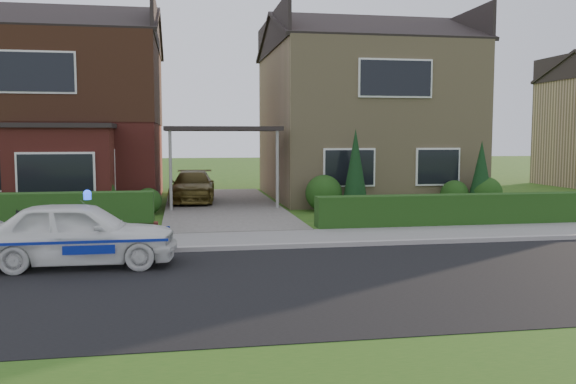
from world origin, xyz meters
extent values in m
plane|color=#255115|center=(0.00, 0.00, 0.00)|extent=(120.00, 120.00, 0.00)
cube|color=black|center=(0.00, 0.00, 0.00)|extent=(60.00, 6.00, 0.02)
cube|color=#9E9993|center=(0.00, 3.05, 0.06)|extent=(60.00, 0.16, 0.12)
cube|color=slate|center=(0.00, 4.10, 0.05)|extent=(60.00, 2.00, 0.10)
cube|color=#666059|center=(0.00, 11.00, 0.06)|extent=(3.80, 12.00, 0.12)
cube|color=maroon|center=(-5.80, 14.00, 2.90)|extent=(7.20, 8.00, 5.80)
cube|color=white|center=(-4.22, 9.98, 1.40)|extent=(1.60, 0.08, 1.30)
cube|color=white|center=(-5.80, 9.98, 4.40)|extent=(2.60, 0.08, 1.30)
cube|color=black|center=(-5.80, 14.00, 4.35)|extent=(7.26, 8.06, 2.90)
cube|color=maroon|center=(-4.94, 9.30, 1.35)|extent=(3.00, 1.40, 2.70)
cube|color=black|center=(-4.94, 9.30, 2.77)|extent=(3.20, 1.60, 0.14)
cube|color=tan|center=(5.80, 14.00, 2.90)|extent=(7.20, 8.00, 5.80)
cube|color=white|center=(4.22, 9.98, 1.40)|extent=(1.80, 0.08, 1.30)
cube|color=white|center=(7.38, 9.98, 1.40)|extent=(1.60, 0.08, 1.30)
cube|color=white|center=(5.80, 9.98, 4.40)|extent=(2.60, 0.08, 1.30)
cube|color=black|center=(0.00, 11.00, 2.70)|extent=(3.80, 3.00, 0.14)
cylinder|color=gray|center=(-1.70, 9.60, 1.35)|extent=(0.10, 0.10, 2.70)
cylinder|color=gray|center=(1.70, 9.60, 1.35)|extent=(0.10, 0.10, 2.70)
cube|color=#1A3711|center=(5.80, 5.35, 0.00)|extent=(7.50, 0.55, 0.80)
sphere|color=#1A3711|center=(-4.00, 9.30, 0.66)|extent=(1.32, 1.32, 1.32)
sphere|color=#1A3711|center=(-2.40, 9.60, 0.42)|extent=(0.84, 0.84, 0.84)
sphere|color=#1A3711|center=(3.20, 9.40, 0.60)|extent=(1.20, 1.20, 1.20)
sphere|color=#1A3711|center=(7.80, 9.50, 0.48)|extent=(0.96, 0.96, 0.96)
sphere|color=#1A3711|center=(8.80, 9.20, 0.54)|extent=(1.08, 1.08, 1.08)
cone|color=black|center=(4.20, 9.20, 1.30)|extent=(0.90, 0.90, 2.60)
cone|color=black|center=(8.60, 9.20, 1.10)|extent=(0.90, 0.90, 2.20)
imported|color=white|center=(-3.28, 1.97, 0.62)|extent=(1.58, 3.68, 1.24)
sphere|color=#193FF2|center=(-3.10, 1.97, 1.32)|extent=(0.17, 0.17, 0.17)
cube|color=navy|center=(-3.28, 1.23, 0.57)|extent=(3.35, 0.02, 0.05)
cube|color=navy|center=(-3.28, 2.71, 0.57)|extent=(3.35, 0.01, 0.05)
ellipsoid|color=black|center=(-4.30, 1.87, 0.88)|extent=(0.22, 0.17, 0.21)
sphere|color=white|center=(-4.29, 1.81, 0.87)|extent=(0.11, 0.11, 0.11)
sphere|color=black|center=(-4.28, 1.85, 1.02)|extent=(0.13, 0.13, 0.13)
cone|color=black|center=(-4.33, 1.86, 1.08)|extent=(0.04, 0.04, 0.05)
cone|color=black|center=(-4.24, 1.86, 1.08)|extent=(0.04, 0.04, 0.05)
imported|color=brown|center=(-0.97, 12.14, 0.66)|extent=(1.76, 3.82, 1.08)
camera|label=1|loc=(-1.36, -9.86, 2.45)|focal=38.00mm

